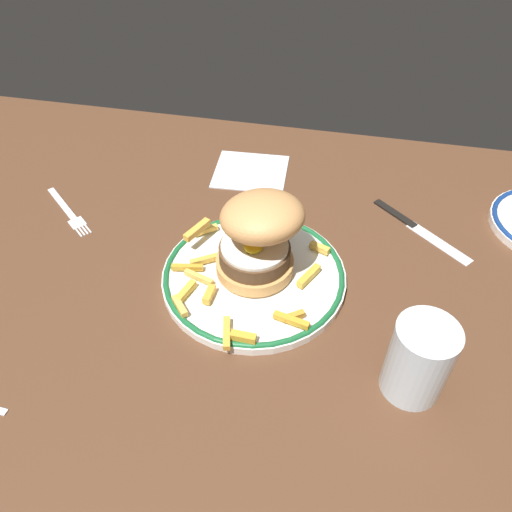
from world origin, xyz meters
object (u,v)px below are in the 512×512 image
at_px(dinner_plate, 256,275).
at_px(water_glass, 417,363).
at_px(napkin, 251,171).
at_px(burger, 260,233).
at_px(knife, 413,225).
at_px(fork, 69,212).

xyz_separation_m(dinner_plate, water_glass, (0.21, -0.13, 0.04)).
bearing_deg(napkin, dinner_plate, -76.06).
bearing_deg(burger, knife, 35.34).
bearing_deg(water_glass, napkin, 125.60).
xyz_separation_m(burger, knife, (0.21, 0.15, -0.08)).
height_order(water_glass, napkin, water_glass).
bearing_deg(knife, dinner_plate, -143.07).
relative_size(burger, napkin, 1.26).
xyz_separation_m(burger, fork, (-0.32, 0.07, -0.08)).
distance_m(fork, knife, 0.54).
xyz_separation_m(knife, napkin, (-0.28, 0.09, -0.00)).
distance_m(burger, knife, 0.27).
distance_m(water_glass, napkin, 0.46).
relative_size(fork, knife, 0.81).
height_order(knife, napkin, knife).
distance_m(dinner_plate, fork, 0.33).
xyz_separation_m(burger, water_glass, (0.20, -0.14, -0.03)).
xyz_separation_m(fork, knife, (0.54, 0.08, 0.00)).
height_order(burger, fork, burger).
height_order(burger, knife, burger).
height_order(burger, napkin, burger).
height_order(dinner_plate, water_glass, water_glass).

